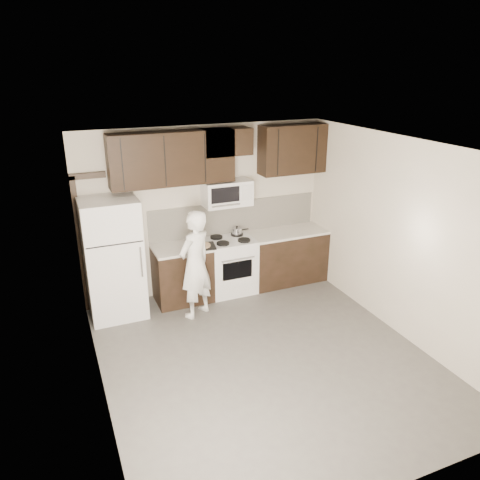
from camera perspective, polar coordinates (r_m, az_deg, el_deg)
floor at (r=6.25m, az=3.00°, el=-14.08°), size 4.50×4.50×0.00m
back_wall at (r=7.55m, az=-4.23°, el=3.64°), size 4.00×0.00×4.00m
ceiling at (r=5.20m, az=3.56°, el=11.13°), size 4.50×4.50×0.00m
counter_run at (r=7.79m, az=0.89°, el=-2.76°), size 2.95×0.64×0.91m
stove at (r=7.68m, az=-1.19°, el=-3.08°), size 0.76×0.66×0.94m
backsplash at (r=7.75m, az=-0.67°, el=2.85°), size 2.90×0.02×0.54m
upper_cabinets at (r=7.23m, az=-2.39°, el=10.53°), size 3.48×0.35×0.78m
microwave at (r=7.39m, az=-1.59°, el=5.73°), size 0.76×0.42×0.40m
refrigerator at (r=7.05m, az=-15.18°, el=-2.22°), size 0.80×0.76×1.80m
door_trim at (r=7.20m, az=-18.72°, el=0.84°), size 0.50×0.08×2.12m
saucepan at (r=7.68m, az=-0.37°, el=1.06°), size 0.29×0.17×0.16m
baking_tray at (r=7.21m, az=-4.75°, el=-0.81°), size 0.48×0.39×0.02m
pizza at (r=7.21m, az=-4.76°, el=-0.65°), size 0.33×0.33×0.02m
person at (r=6.84m, az=-5.49°, el=-2.99°), size 0.72×0.64×1.64m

